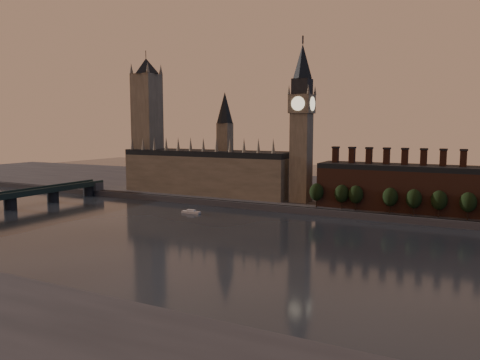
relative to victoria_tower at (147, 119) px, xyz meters
name	(u,v)px	position (x,y,z in m)	size (l,w,h in m)	color
ground	(198,242)	(120.00, -115.00, -59.09)	(900.00, 900.00, 0.00)	black
north_bank	(318,191)	(120.00, 63.04, -57.09)	(900.00, 182.00, 4.00)	#4A4A50
palace_of_westminster	(208,170)	(55.59, -0.09, -37.46)	(130.00, 30.30, 74.00)	gray
victoria_tower	(147,119)	(0.00, 0.00, 0.00)	(24.00, 24.00, 108.00)	gray
big_ben	(302,121)	(130.00, -5.00, -2.26)	(15.00, 15.00, 107.00)	gray
chimney_block	(413,187)	(200.00, -5.00, -41.27)	(110.00, 25.00, 37.00)	brown
embankment_tree_0	(316,192)	(146.04, -20.67, -45.62)	(8.60, 8.60, 14.88)	black
embankment_tree_1	(342,194)	(161.69, -20.40, -45.62)	(8.60, 8.60, 14.88)	black
embankment_tree_2	(356,194)	(170.11, -20.09, -45.62)	(8.60, 8.60, 14.88)	black
embankment_tree_3	(390,197)	(189.93, -21.02, -45.62)	(8.60, 8.60, 14.88)	black
embankment_tree_4	(414,199)	(202.77, -21.45, -45.62)	(8.60, 8.60, 14.88)	black
embankment_tree_5	(439,200)	(215.77, -20.74, -45.62)	(8.60, 8.60, 14.88)	black
embankment_tree_6	(468,202)	(230.05, -21.07, -45.62)	(8.60, 8.60, 14.88)	black
river_boat	(191,212)	(77.05, -55.71, -58.17)	(12.12, 4.07, 2.39)	silver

